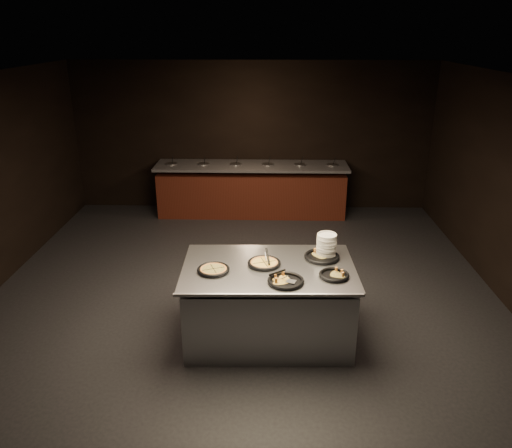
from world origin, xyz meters
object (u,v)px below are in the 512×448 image
Objects in this scene: pan_cheese_whole at (264,263)px; plate_stack at (327,245)px; pan_veggie_whole at (213,269)px; serving_counter at (268,304)px.

plate_stack is at bearing 20.65° from pan_cheese_whole.
pan_veggie_whole is 0.59m from pan_cheese_whole.
pan_veggie_whole is at bearing -160.59° from plate_stack.
pan_cheese_whole reaches higher than serving_counter.
pan_cheese_whole is at bearing 132.87° from serving_counter.
serving_counter is 7.51× the size of plate_stack.
pan_cheese_whole is at bearing -159.35° from plate_stack.
pan_cheese_whole is at bearing 17.77° from pan_veggie_whole.
plate_stack is 0.73× the size of pan_veggie_whole.
pan_veggie_whole is at bearing -162.23° from pan_cheese_whole.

